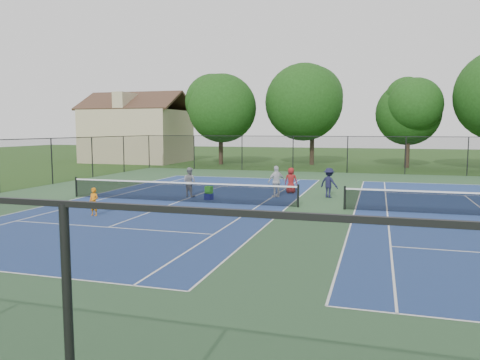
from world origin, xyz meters
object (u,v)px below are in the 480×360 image
(instructor, at_px, (190,182))
(bystander_c, at_px, (291,180))
(tree_back_a, at_px, (221,105))
(bystander_b, at_px, (329,183))
(ball_crate, at_px, (209,197))
(ball_hopper, at_px, (209,190))
(child_player, at_px, (94,202))
(clapboard_house, at_px, (138,134))
(bystander_a, at_px, (277,182))
(tree_back_c, at_px, (409,108))
(tree_back_b, at_px, (313,99))

(instructor, height_order, bystander_c, instructor)
(tree_back_a, xyz_separation_m, bystander_b, (12.99, -20.46, -5.25))
(bystander_c, xyz_separation_m, ball_crate, (-3.58, -3.61, -0.56))
(bystander_b, relative_size, ball_hopper, 4.16)
(ball_hopper, bearing_deg, tree_back_a, 107.38)
(child_player, relative_size, instructor, 0.75)
(clapboard_house, bearing_deg, bystander_c, -44.43)
(tree_back_a, distance_m, bystander_a, 24.08)
(clapboard_house, height_order, ball_crate, clapboard_house)
(ball_crate, bearing_deg, bystander_c, 45.21)
(instructor, distance_m, ball_crate, 1.71)
(tree_back_c, relative_size, ball_crate, 23.04)
(tree_back_a, relative_size, child_player, 7.75)
(tree_back_b, xyz_separation_m, ball_hopper, (-1.81, -24.97, -6.08))
(instructor, height_order, ball_hopper, instructor)
(bystander_b, bearing_deg, instructor, 40.96)
(bystander_c, bearing_deg, tree_back_a, -62.35)
(tree_back_c, distance_m, clapboard_house, 28.10)
(tree_back_c, height_order, ball_crate, tree_back_c)
(tree_back_b, bearing_deg, instructor, -97.52)
(ball_hopper, bearing_deg, clapboard_house, 125.64)
(child_player, bearing_deg, tree_back_c, 70.75)
(tree_back_c, xyz_separation_m, clapboard_house, (-28.00, -0.00, -2.39))
(tree_back_b, distance_m, clapboard_house, 19.35)
(tree_back_c, distance_m, ball_crate, 26.83)
(tree_back_a, distance_m, tree_back_b, 9.24)
(bystander_b, bearing_deg, tree_back_b, -52.46)
(tree_back_a, xyz_separation_m, bystander_c, (10.77, -19.36, -5.31))
(child_player, distance_m, bystander_b, 11.96)
(tree_back_b, distance_m, bystander_a, 23.87)
(tree_back_b, distance_m, child_player, 31.48)
(tree_back_a, height_order, bystander_a, tree_back_a)
(tree_back_a, bearing_deg, instructor, -75.33)
(bystander_a, bearing_deg, instructor, -25.77)
(bystander_c, bearing_deg, child_player, 52.71)
(bystander_c, bearing_deg, ball_hopper, 43.78)
(instructor, relative_size, bystander_b, 1.00)
(tree_back_c, bearing_deg, clapboard_house, -180.00)
(tree_back_b, height_order, clapboard_house, tree_back_b)
(bystander_b, bearing_deg, bystander_a, 41.40)
(tree_back_b, bearing_deg, clapboard_house, -176.99)
(ball_hopper, bearing_deg, bystander_a, 30.54)
(child_player, xyz_separation_m, bystander_b, (8.84, 8.06, 0.19))
(ball_hopper, bearing_deg, child_player, -118.68)
(tree_back_b, bearing_deg, tree_back_c, -6.34)
(instructor, bearing_deg, tree_back_b, -77.71)
(ball_crate, bearing_deg, clapboard_house, 125.64)
(bystander_c, bearing_deg, tree_back_c, -110.98)
(bystander_c, relative_size, ball_hopper, 3.85)
(tree_back_b, xyz_separation_m, child_player, (-4.84, -30.52, -6.00))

